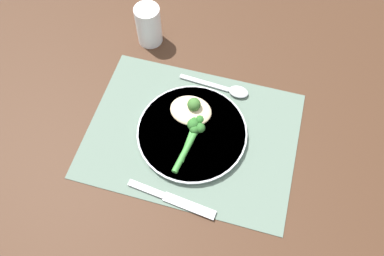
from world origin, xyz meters
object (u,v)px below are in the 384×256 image
(plate, at_px, (192,132))
(knife, at_px, (170,198))
(water_glass, at_px, (149,25))
(broccoli_stalk_right, at_px, (192,134))
(chicken_fillet, at_px, (191,110))
(broccoli_stalk_rear, at_px, (194,128))
(spoon, at_px, (230,90))

(plate, bearing_deg, knife, 88.63)
(knife, relative_size, water_glass, 1.81)
(broccoli_stalk_right, bearing_deg, chicken_fillet, 116.76)
(chicken_fillet, distance_m, broccoli_stalk_rear, 0.05)
(chicken_fillet, distance_m, knife, 0.21)
(plate, height_order, water_glass, water_glass)
(spoon, bearing_deg, plate, -18.47)
(broccoli_stalk_right, height_order, spoon, broccoli_stalk_right)
(broccoli_stalk_right, xyz_separation_m, knife, (0.01, 0.15, -0.02))
(broccoli_stalk_rear, bearing_deg, water_glass, 129.74)
(plate, bearing_deg, broccoli_stalk_right, 101.02)
(broccoli_stalk_rear, relative_size, spoon, 0.68)
(chicken_fillet, distance_m, water_glass, 0.26)
(knife, xyz_separation_m, water_glass, (0.18, -0.41, 0.05))
(plate, distance_m, chicken_fillet, 0.05)
(broccoli_stalk_rear, xyz_separation_m, knife, (0.01, 0.16, -0.02))
(broccoli_stalk_rear, bearing_deg, chicken_fillet, 115.84)
(chicken_fillet, bearing_deg, broccoli_stalk_rear, 113.49)
(spoon, bearing_deg, broccoli_stalk_right, -16.08)
(knife, bearing_deg, spoon, 174.69)
(chicken_fillet, bearing_deg, spoon, -127.76)
(broccoli_stalk_rear, distance_m, spoon, 0.15)
(plate, relative_size, spoon, 1.43)
(broccoli_stalk_right, relative_size, spoon, 0.76)
(plate, distance_m, water_glass, 0.31)
(broccoli_stalk_rear, xyz_separation_m, spoon, (-0.06, -0.14, -0.02))
(knife, bearing_deg, water_glass, -149.92)
(broccoli_stalk_right, relative_size, water_glass, 1.23)
(spoon, height_order, water_glass, water_glass)
(chicken_fillet, xyz_separation_m, knife, (-0.01, 0.21, -0.02))
(broccoli_stalk_rear, height_order, spoon, broccoli_stalk_rear)
(plate, xyz_separation_m, chicken_fillet, (0.02, -0.05, 0.02))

